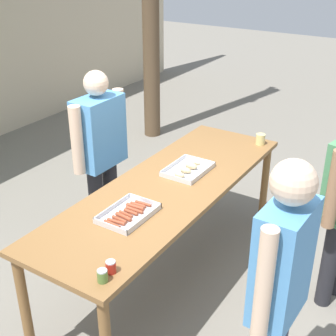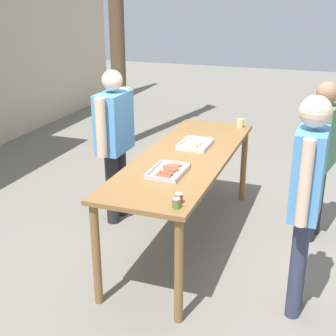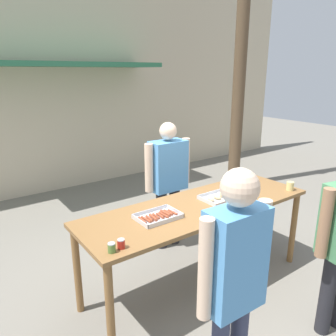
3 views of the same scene
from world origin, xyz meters
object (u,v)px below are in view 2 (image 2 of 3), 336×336
object	(u,v)px
condiment_jar_mustard	(176,203)
beer_cup	(240,123)
person_customer_holding_hotdog	(307,189)
person_customer_with_cup	(321,149)
food_tray_buns	(195,144)
condiment_jar_ketchup	(179,198)
food_tray_sausages	(168,172)
person_server_behind_table	(114,135)

from	to	relation	value
condiment_jar_mustard	beer_cup	size ratio (longest dim) A/B	0.77
person_customer_holding_hotdog	person_customer_with_cup	world-z (taller)	person_customer_holding_hotdog
food_tray_buns	person_customer_holding_hotdog	size ratio (longest dim) A/B	0.23
person_customer_with_cup	condiment_jar_mustard	bearing A→B (deg)	-16.56
condiment_jar_ketchup	person_customer_holding_hotdog	distance (m)	0.95
food_tray_sausages	food_tray_buns	distance (m)	0.82
person_customer_holding_hotdog	person_customer_with_cup	size ratio (longest dim) A/B	1.08
food_tray_sausages	person_server_behind_table	xyz separation A→B (m)	(0.77, 0.89, 0.03)
beer_cup	person_customer_with_cup	bearing A→B (deg)	-122.45
beer_cup	person_customer_holding_hotdog	world-z (taller)	person_customer_holding_hotdog
food_tray_buns	condiment_jar_ketchup	distance (m)	1.39
condiment_jar_mustard	person_customer_holding_hotdog	bearing A→B (deg)	-65.55
condiment_jar_mustard	person_customer_holding_hotdog	size ratio (longest dim) A/B	0.04
food_tray_sausages	person_customer_with_cup	bearing A→B (deg)	-48.42
food_tray_buns	person_server_behind_table	distance (m)	0.90
beer_cup	person_customer_with_cup	distance (m)	1.11
condiment_jar_ketchup	food_tray_sausages	bearing A→B (deg)	27.62
condiment_jar_mustard	person_customer_with_cup	distance (m)	1.95
person_customer_holding_hotdog	condiment_jar_ketchup	bearing A→B (deg)	-68.58
person_server_behind_table	person_customer_with_cup	size ratio (longest dim) A/B	1.03
condiment_jar_mustard	person_server_behind_table	world-z (taller)	person_server_behind_table
condiment_jar_ketchup	person_customer_with_cup	xyz separation A→B (m)	(1.63, -0.94, -0.01)
condiment_jar_ketchup	person_server_behind_table	distance (m)	1.77
condiment_jar_ketchup	person_customer_with_cup	distance (m)	1.88
food_tray_sausages	person_customer_holding_hotdog	xyz separation A→B (m)	(-0.23, -1.18, 0.11)
condiment_jar_mustard	condiment_jar_ketchup	world-z (taller)	same
food_tray_sausages	person_customer_with_cup	xyz separation A→B (m)	(1.08, -1.22, 0.01)
food_tray_buns	person_customer_with_cup	xyz separation A→B (m)	(0.26, -1.22, 0.01)
person_server_behind_table	person_customer_holding_hotdog	distance (m)	2.30
food_tray_buns	person_server_behind_table	bearing A→B (deg)	93.25
food_tray_buns	person_server_behind_table	size ratio (longest dim) A/B	0.24
condiment_jar_ketchup	person_customer_with_cup	world-z (taller)	person_customer_with_cup
condiment_jar_mustard	person_server_behind_table	distance (m)	1.84
food_tray_buns	condiment_jar_mustard	bearing A→B (deg)	-168.51
food_tray_sausages	person_customer_with_cup	size ratio (longest dim) A/B	0.25
food_tray_sausages	person_server_behind_table	bearing A→B (deg)	49.31
condiment_jar_mustard	condiment_jar_ketchup	distance (m)	0.09
condiment_jar_mustard	beer_cup	xyz separation A→B (m)	(2.31, 0.01, 0.01)
beer_cup	food_tray_sausages	bearing A→B (deg)	170.39
person_customer_with_cup	food_tray_sausages	bearing A→B (deg)	-36.65
condiment_jar_ketchup	person_server_behind_table	size ratio (longest dim) A/B	0.05
person_server_behind_table	food_tray_sausages	bearing A→B (deg)	-130.18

